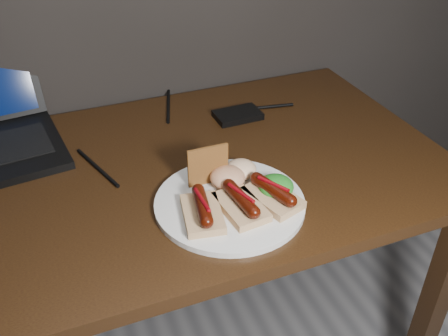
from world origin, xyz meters
TOP-DOWN VIEW (x-y plane):
  - desk at (0.00, 1.38)m, footprint 1.40×0.70m
  - hard_drive at (0.31, 1.54)m, footprint 0.12×0.08m
  - desk_cables at (-0.02, 1.54)m, footprint 1.01×0.44m
  - plate at (0.16, 1.21)m, footprint 0.37×0.37m
  - bread_sausage_left at (0.09, 1.19)m, footprint 0.09×0.13m
  - bread_sausage_center at (0.17, 1.18)m, footprint 0.08×0.12m
  - bread_sausage_right at (0.23, 1.18)m, footprint 0.10×0.13m
  - crispbread at (0.14, 1.29)m, footprint 0.09×0.01m
  - salad_greens at (0.25, 1.20)m, footprint 0.07×0.07m
  - salsa_mound at (0.17, 1.26)m, footprint 0.07×0.07m
  - coleslaw_mound at (0.21, 1.28)m, footprint 0.06×0.06m

SIDE VIEW (x-z plane):
  - desk at x=0.00m, z-range 0.29..1.04m
  - desk_cables at x=-0.02m, z-range 0.75..0.76m
  - plate at x=0.16m, z-range 0.75..0.76m
  - hard_drive at x=0.31m, z-range 0.75..0.77m
  - bread_sausage_left at x=0.09m, z-range 0.76..0.80m
  - bread_sausage_center at x=0.17m, z-range 0.76..0.80m
  - bread_sausage_right at x=0.23m, z-range 0.76..0.80m
  - coleslaw_mound at x=0.21m, z-range 0.76..0.80m
  - salad_greens at x=0.25m, z-range 0.76..0.80m
  - salsa_mound at x=0.17m, z-range 0.76..0.80m
  - crispbread at x=0.14m, z-range 0.76..0.85m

